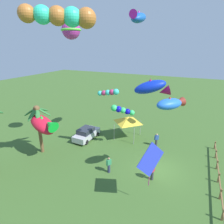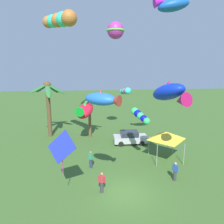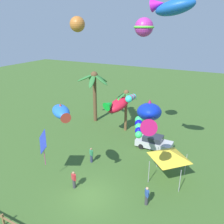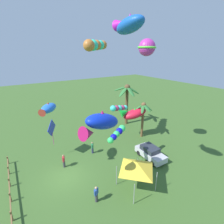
# 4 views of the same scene
# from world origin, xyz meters

# --- Properties ---
(ground_plane) EXTENTS (120.00, 120.00, 0.00)m
(ground_plane) POSITION_xyz_m (0.00, 0.00, 0.00)
(ground_plane) COLOR #3D6028
(palm_tree_0) EXTENTS (2.90, 2.63, 5.43)m
(palm_tree_0) POSITION_xyz_m (-2.39, 12.47, 4.02)
(palm_tree_0) COLOR brown
(palm_tree_0) RESTS_ON ground
(palm_tree_1) EXTENTS (4.22, 4.12, 7.10)m
(palm_tree_1) POSITION_xyz_m (-7.53, 13.39, 5.27)
(palm_tree_1) COLOR brown
(palm_tree_1) RESTS_ON ground
(parked_car_0) EXTENTS (3.94, 1.81, 1.51)m
(parked_car_0) POSITION_xyz_m (2.24, 9.63, 0.75)
(parked_car_0) COLOR #BCBCC1
(parked_car_0) RESTS_ON ground
(spectator_0) EXTENTS (0.52, 0.35, 1.59)m
(spectator_0) POSITION_xyz_m (-1.70, 0.30, 0.81)
(spectator_0) COLOR #38383D
(spectator_0) RESTS_ON ground
(spectator_1) EXTENTS (0.40, 0.48, 1.59)m
(spectator_1) POSITION_xyz_m (4.28, 1.26, 0.81)
(spectator_1) COLOR #38383D
(spectator_1) RESTS_ON ground
(spectator_2) EXTENTS (0.47, 0.41, 1.59)m
(spectator_2) POSITION_xyz_m (-2.44, 4.19, 0.81)
(spectator_2) COLOR #2D3351
(spectator_2) RESTS_ON ground
(festival_tent) EXTENTS (2.86, 2.86, 2.85)m
(festival_tent) POSITION_xyz_m (4.89, 5.10, 2.47)
(festival_tent) COLOR #9E9EA3
(festival_tent) RESTS_ON ground
(kite_tube_0) EXTENTS (1.34, 2.46, 1.15)m
(kite_tube_0) POSITION_xyz_m (2.12, 4.83, 4.64)
(kite_tube_0) COLOR #34DE69
(kite_fish_1) EXTENTS (3.05, 1.38, 1.43)m
(kite_fish_1) POSITION_xyz_m (4.26, 4.15, 13.86)
(kite_fish_1) COLOR blue
(kite_diamond_2) EXTENTS (2.07, 1.39, 3.40)m
(kite_diamond_2) POSITION_xyz_m (-4.39, 0.01, 3.76)
(kite_diamond_2) COLOR #2838C6
(kite_tube_3) EXTENTS (0.79, 2.26, 0.85)m
(kite_tube_3) POSITION_xyz_m (0.93, 5.79, 6.75)
(kite_tube_3) COLOR #37D4BE
(kite_fish_4) EXTENTS (2.72, 4.22, 2.18)m
(kite_fish_4) POSITION_xyz_m (3.79, 2.12, 7.05)
(kite_fish_4) COLOR #0E2CCB
(kite_tube_5) EXTENTS (3.31, 4.15, 1.37)m
(kite_tube_5) POSITION_xyz_m (-4.82, 6.31, 12.92)
(kite_tube_5) COLOR #BE6D2C
(kite_fish_6) EXTENTS (2.51, 2.23, 1.00)m
(kite_fish_6) POSITION_xyz_m (-1.65, -0.57, 7.13)
(kite_fish_6) COLOR blue
(kite_ball_7) EXTENTS (2.25, 2.25, 1.76)m
(kite_ball_7) POSITION_xyz_m (0.47, 9.58, 12.60)
(kite_ball_7) COLOR #BB309E
(kite_fish_8) EXTENTS (2.72, 4.33, 2.12)m
(kite_fish_8) POSITION_xyz_m (-2.99, 11.12, 3.85)
(kite_fish_8) COLOR red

